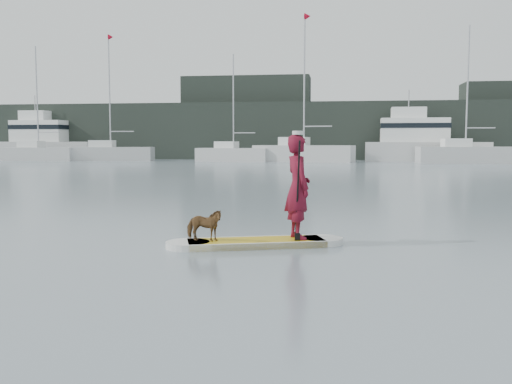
# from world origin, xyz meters

# --- Properties ---
(ground) EXTENTS (140.00, 140.00, 0.00)m
(ground) POSITION_xyz_m (0.00, 0.00, 0.00)
(ground) COLOR slate
(ground) RESTS_ON ground
(paddleboard) EXTENTS (3.18, 1.57, 0.12)m
(paddleboard) POSITION_xyz_m (-1.31, 1.26, 0.06)
(paddleboard) COLOR gold
(paddleboard) RESTS_ON ground
(paddler) EXTENTS (0.70, 0.83, 1.92)m
(paddler) POSITION_xyz_m (-0.56, 1.50, 1.08)
(paddler) COLOR maroon
(paddler) RESTS_ON paddleboard
(white_cap) EXTENTS (0.22, 0.22, 0.07)m
(white_cap) POSITION_xyz_m (-0.56, 1.50, 2.08)
(white_cap) COLOR silver
(white_cap) RESTS_ON paddler
(dog) EXTENTS (0.71, 0.36, 0.58)m
(dog) POSITION_xyz_m (-2.22, 0.97, 0.41)
(dog) COLOR brown
(dog) RESTS_ON paddleboard
(paddle) EXTENTS (0.12, 0.29, 2.00)m
(paddle) POSITION_xyz_m (-0.55, 1.25, 0.80)
(paddle) COLOR black
(paddle) RESTS_ON ground
(sailboat_a) EXTENTS (7.75, 2.54, 11.21)m
(sailboat_a) POSITION_xyz_m (-29.40, 44.03, 0.78)
(sailboat_a) COLOR silver
(sailboat_a) RESTS_ON ground
(sailboat_b) EXTENTS (8.57, 3.66, 12.34)m
(sailboat_b) POSITION_xyz_m (-22.30, 45.02, 0.86)
(sailboat_b) COLOR silver
(sailboat_b) RESTS_ON ground
(sailboat_c) EXTENTS (7.38, 3.50, 10.18)m
(sailboat_c) POSITION_xyz_m (-9.90, 45.08, 0.75)
(sailboat_c) COLOR silver
(sailboat_c) RESTS_ON ground
(sailboat_d) EXTENTS (9.64, 4.59, 13.65)m
(sailboat_d) POSITION_xyz_m (-3.14, 44.60, 0.98)
(sailboat_d) COLOR silver
(sailboat_d) RESTS_ON ground
(sailboat_e) EXTENTS (8.40, 3.14, 11.99)m
(sailboat_e) POSITION_xyz_m (11.21, 43.61, 0.86)
(sailboat_e) COLOR silver
(sailboat_e) RESTS_ON ground
(motor_yacht_a) EXTENTS (11.39, 3.81, 6.77)m
(motor_yacht_a) POSITION_xyz_m (7.88, 46.90, 1.90)
(motor_yacht_a) COLOR silver
(motor_yacht_a) RESTS_ON ground
(motor_yacht_b) EXTENTS (10.49, 3.73, 6.89)m
(motor_yacht_b) POSITION_xyz_m (-31.38, 49.19, 1.94)
(motor_yacht_b) COLOR silver
(motor_yacht_b) RESTS_ON ground
(shore_mass) EXTENTS (90.00, 6.00, 6.00)m
(shore_mass) POSITION_xyz_m (0.00, 53.00, 3.00)
(shore_mass) COLOR #202823
(shore_mass) RESTS_ON ground
(shore_building_west) EXTENTS (14.00, 4.00, 9.00)m
(shore_building_west) POSITION_xyz_m (-10.00, 54.00, 4.50)
(shore_building_west) COLOR #202823
(shore_building_west) RESTS_ON ground
(shore_building_east) EXTENTS (10.00, 4.00, 8.00)m
(shore_building_east) POSITION_xyz_m (18.00, 54.00, 4.00)
(shore_building_east) COLOR #202823
(shore_building_east) RESTS_ON ground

